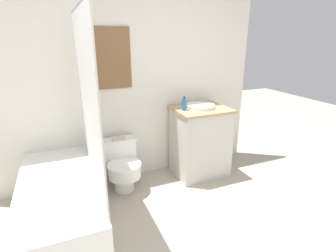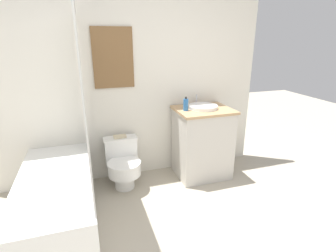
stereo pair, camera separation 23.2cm
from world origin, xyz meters
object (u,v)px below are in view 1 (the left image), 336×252
sink (200,106)px  book_on_tank (118,138)px  toilet (122,165)px  soap_bottle (184,104)px

sink → book_on_tank: 1.08m
toilet → book_on_tank: size_ratio=3.86×
sink → book_on_tank: size_ratio=2.63×
sink → toilet: bearing=179.3°
sink → soap_bottle: bearing=-173.4°
toilet → book_on_tank: book_on_tank is taller
toilet → soap_bottle: 1.03m
soap_bottle → book_on_tank: soap_bottle is taller
soap_bottle → sink: bearing=6.6°
toilet → sink: sink is taller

